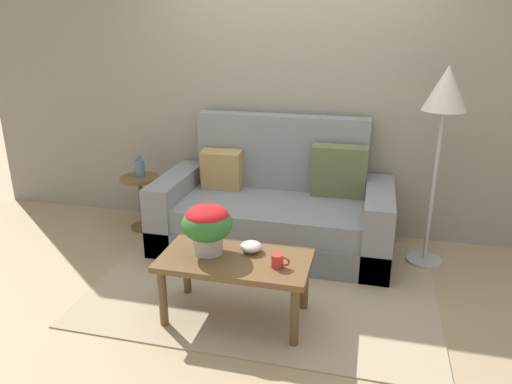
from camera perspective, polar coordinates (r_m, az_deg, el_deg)
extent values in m
plane|color=tan|center=(3.79, 1.07, -10.88)|extent=(14.00, 14.00, 0.00)
cube|color=gray|center=(4.48, 4.69, 12.49)|extent=(6.40, 0.12, 2.74)
cube|color=tan|center=(3.83, 1.25, -10.43)|extent=(2.54, 1.90, 0.01)
cube|color=slate|center=(4.29, 1.93, -5.18)|extent=(2.03, 0.94, 0.25)
cube|color=gray|center=(4.18, 1.90, -2.52)|extent=(1.56, 0.85, 0.20)
cube|color=gray|center=(4.45, 3.05, 3.37)|extent=(1.56, 0.17, 0.91)
cube|color=gray|center=(4.47, -9.37, -1.77)|extent=(0.23, 0.94, 0.62)
cube|color=gray|center=(4.14, 14.23, -3.92)|extent=(0.23, 0.94, 0.62)
cube|color=#607047|center=(4.24, 9.84, 2.39)|extent=(0.48, 0.19, 0.49)
cube|color=tan|center=(4.43, -4.09, 2.64)|extent=(0.37, 0.22, 0.38)
cylinder|color=brown|center=(3.28, -11.01, -12.29)|extent=(0.06, 0.06, 0.42)
cylinder|color=brown|center=(3.06, 4.61, -14.57)|extent=(0.06, 0.06, 0.42)
cylinder|color=brown|center=(3.61, -8.26, -8.95)|extent=(0.06, 0.06, 0.42)
cylinder|color=brown|center=(3.41, 5.80, -10.70)|extent=(0.06, 0.06, 0.42)
cube|color=brown|center=(3.20, -2.48, -8.09)|extent=(0.99, 0.54, 0.04)
cylinder|color=brown|center=(4.87, -13.24, -4.02)|extent=(0.24, 0.24, 0.03)
cylinder|color=brown|center=(4.78, -13.47, -1.27)|extent=(0.04, 0.04, 0.48)
cylinder|color=brown|center=(4.69, -13.71, 1.61)|extent=(0.37, 0.37, 0.03)
cylinder|color=#B2B2B7|center=(4.34, 19.32, -7.67)|extent=(0.29, 0.29, 0.03)
cylinder|color=#B2B2B7|center=(4.09, 20.33, 0.37)|extent=(0.03, 0.03, 1.26)
cone|color=beige|center=(3.92, 21.71, 11.41)|extent=(0.33, 0.33, 0.34)
cylinder|color=#B7B2A8|center=(3.23, -5.73, -6.08)|extent=(0.20, 0.20, 0.13)
ellipsoid|color=#337533|center=(3.17, -5.82, -3.76)|extent=(0.34, 0.34, 0.23)
ellipsoid|color=red|center=(3.15, -5.85, -2.80)|extent=(0.29, 0.29, 0.13)
cylinder|color=red|center=(3.05, 2.53, -8.17)|extent=(0.08, 0.08, 0.09)
torus|color=red|center=(3.04, 3.48, -8.27)|extent=(0.06, 0.01, 0.06)
cylinder|color=silver|center=(3.25, -0.59, -6.95)|extent=(0.05, 0.05, 0.02)
ellipsoid|color=silver|center=(3.24, -0.59, -6.48)|extent=(0.15, 0.15, 0.07)
cylinder|color=slate|center=(4.66, -13.65, 2.73)|extent=(0.09, 0.09, 0.16)
cylinder|color=slate|center=(4.63, -13.76, 4.01)|extent=(0.04, 0.04, 0.05)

